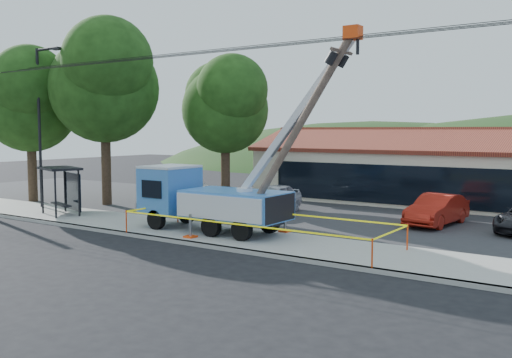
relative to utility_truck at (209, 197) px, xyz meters
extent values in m
plane|color=black|center=(1.34, -4.37, -1.63)|extent=(120.00, 120.00, 0.00)
cube|color=#9D9C93|center=(1.34, -2.27, -1.55)|extent=(60.00, 0.25, 0.15)
cube|color=#9D9C93|center=(1.34, -0.37, -1.55)|extent=(60.00, 4.00, 0.15)
cube|color=#28282B|center=(1.34, 7.63, -1.58)|extent=(60.00, 12.00, 0.10)
cube|color=beige|center=(5.34, 15.63, 0.07)|extent=(22.00, 8.00, 3.40)
cube|color=black|center=(5.34, 11.61, -0.20)|extent=(18.04, 0.08, 2.21)
cube|color=maroon|center=(5.34, 13.63, 2.27)|extent=(22.50, 4.53, 1.52)
cube|color=maroon|center=(5.34, 17.63, 2.27)|extent=(22.50, 4.53, 1.52)
cube|color=maroon|center=(5.34, 15.63, 2.92)|extent=(22.50, 0.30, 0.25)
cylinder|color=black|center=(-12.66, 0.63, 2.87)|extent=(0.16, 0.16, 9.00)
cylinder|color=black|center=(-11.76, 0.63, 7.27)|extent=(1.80, 0.14, 0.14)
cube|color=black|center=(-10.86, 0.63, 7.22)|extent=(0.50, 0.22, 0.15)
cylinder|color=#332316|center=(-10.66, 3.63, 0.90)|extent=(0.56, 0.56, 5.06)
sphere|color=#19380F|center=(-10.66, 3.63, 5.27)|extent=(6.30, 6.30, 6.30)
sphere|color=#19380F|center=(-11.92, 4.47, 6.42)|extent=(5.04, 5.04, 5.04)
sphere|color=#19380F|center=(-9.40, 2.79, 6.65)|extent=(5.04, 5.04, 5.04)
cylinder|color=#332316|center=(-15.66, 2.13, 0.57)|extent=(0.56, 0.56, 4.40)
sphere|color=#19380F|center=(-15.66, 2.13, 4.37)|extent=(5.70, 5.70, 5.70)
sphere|color=#19380F|center=(-16.80, 2.89, 5.37)|extent=(4.56, 4.56, 4.56)
sphere|color=#19380F|center=(-14.52, 1.37, 5.57)|extent=(4.56, 4.56, 4.56)
cylinder|color=#332316|center=(-5.66, 8.63, 0.46)|extent=(0.56, 0.56, 4.18)
sphere|color=#19380F|center=(-5.66, 8.63, 4.07)|extent=(5.25, 5.25, 5.25)
sphere|color=#19380F|center=(-6.71, 9.33, 5.02)|extent=(4.20, 4.20, 4.20)
sphere|color=#19380F|center=(-4.61, 7.93, 5.21)|extent=(4.20, 4.20, 4.20)
ellipsoid|color=#153413|center=(-13.66, 50.63, -1.63)|extent=(78.40, 56.00, 28.00)
cylinder|color=black|center=(1.34, -1.27, 5.91)|extent=(60.00, 0.02, 0.02)
cylinder|color=black|center=(1.34, -0.77, 6.03)|extent=(60.00, 0.02, 0.02)
cylinder|color=black|center=(1.34, -0.27, 6.15)|extent=(60.00, 0.02, 0.02)
cylinder|color=black|center=(1.34, 0.13, 6.27)|extent=(60.00, 0.02, 0.02)
cylinder|color=black|center=(-2.15, -1.01, -1.05)|extent=(0.87, 0.29, 0.87)
cylinder|color=black|center=(-2.15, 1.01, -1.05)|extent=(0.87, 0.29, 0.87)
cylinder|color=black|center=(0.93, -1.01, -1.05)|extent=(0.87, 0.29, 0.87)
cylinder|color=black|center=(0.93, 1.01, -1.05)|extent=(0.87, 0.29, 0.87)
cylinder|color=black|center=(2.48, -1.01, -1.05)|extent=(0.87, 0.29, 0.87)
cylinder|color=black|center=(2.48, 1.01, -1.05)|extent=(0.87, 0.29, 0.87)
cube|color=black|center=(0.36, 0.00, -0.81)|extent=(6.37, 0.97, 0.24)
cube|color=#3781C3|center=(-2.25, 0.00, 0.16)|extent=(1.93, 2.32, 2.03)
cube|color=silver|center=(-2.25, 0.00, 1.22)|extent=(1.93, 2.32, 0.12)
cube|color=black|center=(-3.17, 0.00, 0.30)|extent=(0.08, 1.74, 0.87)
cube|color=gray|center=(-3.26, 0.00, -0.61)|extent=(0.14, 2.22, 0.48)
cube|color=#3781C3|center=(1.42, 0.00, -0.23)|extent=(4.44, 2.32, 1.16)
cylinder|color=silver|center=(1.90, 0.00, 0.21)|extent=(0.68, 0.68, 0.58)
cube|color=silver|center=(4.32, 0.00, 3.38)|extent=(5.05, 0.27, 6.03)
cube|color=gray|center=(4.61, 0.00, 3.62)|extent=(3.04, 0.17, 3.63)
cube|color=#FB430D|center=(6.74, -0.19, 6.31)|extent=(0.58, 0.48, 0.48)
cube|color=#FB430D|center=(0.36, -1.64, -1.44)|extent=(0.43, 0.43, 0.08)
cube|color=#FB430D|center=(2.86, 1.64, -1.44)|extent=(0.43, 0.43, 0.08)
cylinder|color=#4C3A31|center=(4.20, -0.26, 2.42)|extent=(5.32, 0.29, 7.94)
cube|color=#4C3A31|center=(6.34, -0.26, 5.70)|extent=(0.15, 1.62, 0.15)
cylinder|color=black|center=(6.16, 0.19, 5.43)|extent=(0.52, 0.32, 0.56)
cylinder|color=black|center=(6.16, -0.71, 5.43)|extent=(0.52, 0.32, 0.56)
cylinder|color=black|center=(-10.45, -0.87, -0.31)|extent=(0.12, 0.12, 2.34)
cylinder|color=black|center=(-8.42, -1.57, -0.31)|extent=(0.12, 0.12, 2.34)
cylinder|color=black|center=(-10.07, 0.24, -0.31)|extent=(0.12, 0.12, 2.34)
cylinder|color=black|center=(-8.04, -0.46, -0.31)|extent=(0.12, 0.12, 2.34)
cube|color=black|center=(-9.25, -0.66, 0.91)|extent=(2.91, 2.30, 0.12)
cube|color=black|center=(-9.04, -0.06, -0.31)|extent=(2.23, 0.81, 1.95)
cube|color=black|center=(-9.25, -0.66, -0.94)|extent=(2.16, 1.07, 0.08)
cylinder|color=#FB430D|center=(-2.66, -2.30, -1.00)|extent=(0.06, 0.06, 0.96)
cylinder|color=#FB430D|center=(8.48, -2.30, -1.00)|extent=(0.06, 0.06, 0.96)
cylinder|color=#FB430D|center=(8.48, 0.95, -1.00)|extent=(0.06, 0.06, 0.96)
cylinder|color=#FB430D|center=(-2.66, 0.95, -1.00)|extent=(0.06, 0.06, 0.96)
cube|color=#FFFC0D|center=(2.91, -2.30, -0.57)|extent=(11.14, 0.01, 0.06)
cube|color=#FFFC0D|center=(8.48, -0.68, -0.57)|extent=(0.01, 3.25, 0.06)
cube|color=#FFFC0D|center=(2.91, 0.95, -0.57)|extent=(11.14, 0.01, 0.06)
cube|color=#FFFC0D|center=(-2.66, -0.68, -0.57)|extent=(0.01, 3.25, 0.06)
imported|color=silver|center=(-0.69, 6.13, -1.63)|extent=(2.32, 4.75, 1.56)
imported|color=#AA1D11|center=(7.63, 7.34, -1.63)|extent=(1.96, 4.46, 1.43)
imported|color=silver|center=(-8.32, 8.37, -1.63)|extent=(4.71, 1.92, 1.36)
camera|label=1|loc=(15.42, -19.05, 2.91)|focal=40.00mm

